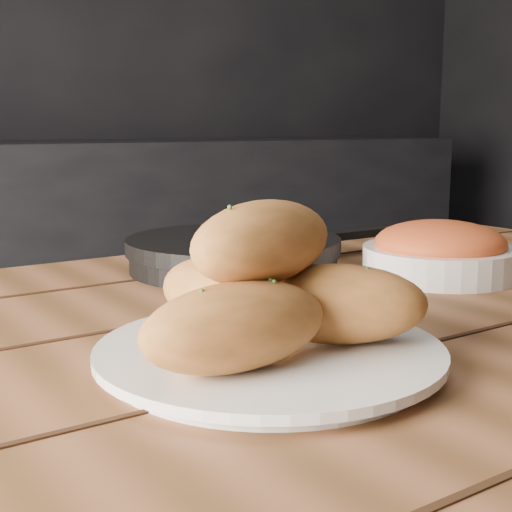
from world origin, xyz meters
The scene contains 7 objects.
back_wall centered at (0.00, 2.00, 1.35)m, with size 4.00×0.04×2.70m, color black.
counter centered at (0.00, 1.70, 0.45)m, with size 2.80×0.60×0.90m, color black.
table centered at (-0.35, 0.06, 0.66)m, with size 1.49×0.96×0.75m.
plate centered at (-0.46, -0.01, 0.76)m, with size 0.29×0.29×0.02m.
bread_rolls centered at (-0.46, -0.01, 0.81)m, with size 0.26×0.23×0.12m.
skillet centered at (-0.26, 0.35, 0.77)m, with size 0.43×0.30×0.05m.
bowl centered at (-0.07, 0.16, 0.78)m, with size 0.20×0.20×0.07m.
Camera 1 is at (-0.78, -0.47, 0.95)m, focal length 50.00 mm.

